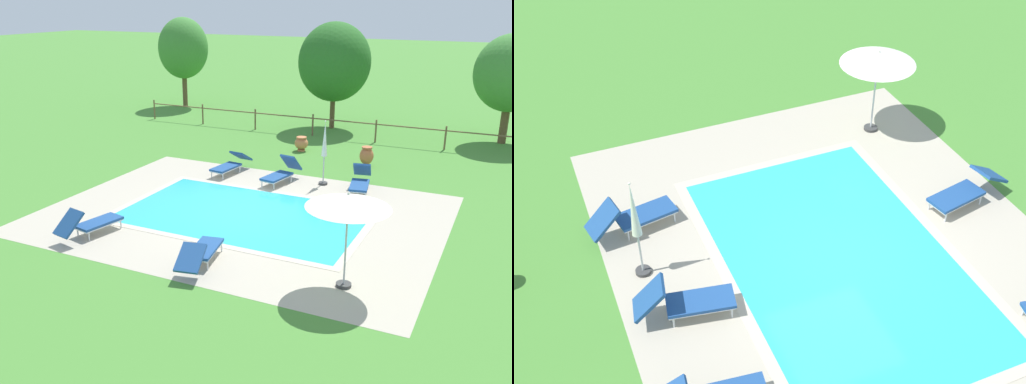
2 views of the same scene
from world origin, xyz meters
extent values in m
plane|color=#478433|center=(0.00, 0.00, 0.00)|extent=(160.00, 160.00, 0.00)
cube|color=#B2A893|center=(0.00, 0.00, 0.00)|extent=(11.89, 9.10, 0.01)
cube|color=#2DB7C6|center=(0.00, 0.00, 0.01)|extent=(7.23, 4.44, 0.01)
cube|color=#C0B59F|center=(0.00, 2.34, 0.01)|extent=(7.71, 0.24, 0.01)
cube|color=#C0B59F|center=(0.00, -2.34, 0.01)|extent=(7.71, 0.24, 0.01)
cube|color=#C0B59F|center=(3.74, 0.00, 0.01)|extent=(0.24, 4.44, 0.01)
cube|color=#C0B59F|center=(-3.74, 0.00, 0.01)|extent=(0.24, 4.44, 0.01)
cube|color=navy|center=(2.67, 3.40, 0.32)|extent=(0.83, 1.39, 0.07)
cube|color=navy|center=(2.50, 4.36, 0.59)|extent=(0.72, 0.78, 0.60)
cube|color=silver|center=(2.67, 3.40, 0.26)|extent=(0.79, 1.36, 0.04)
cylinder|color=silver|center=(3.03, 2.91, 0.14)|extent=(0.04, 0.04, 0.28)
cylinder|color=silver|center=(2.53, 2.81, 0.14)|extent=(0.04, 0.04, 0.28)
cylinder|color=silver|center=(2.82, 3.99, 0.14)|extent=(0.04, 0.04, 0.28)
cylinder|color=silver|center=(2.32, 3.90, 0.14)|extent=(0.04, 0.04, 0.28)
cube|color=navy|center=(0.55, -3.24, 0.32)|extent=(0.84, 1.39, 0.07)
cube|color=navy|center=(0.74, -4.24, 0.52)|extent=(0.74, 0.87, 0.47)
cube|color=silver|center=(0.55, -3.24, 0.26)|extent=(0.80, 1.36, 0.04)
cylinder|color=silver|center=(0.19, -2.75, 0.14)|extent=(0.04, 0.04, 0.28)
cylinder|color=silver|center=(0.69, -2.65, 0.14)|extent=(0.04, 0.04, 0.28)
cylinder|color=silver|center=(0.40, -3.83, 0.14)|extent=(0.04, 0.04, 0.28)
cylinder|color=silver|center=(0.90, -3.73, 0.14)|extent=(0.04, 0.04, 0.28)
cube|color=navy|center=(-0.25, 3.10, 0.32)|extent=(0.82, 1.39, 0.07)
cube|color=navy|center=(-0.08, 4.03, 0.62)|extent=(0.70, 0.73, 0.65)
cube|color=silver|center=(-0.25, 3.10, 0.26)|extent=(0.79, 1.36, 0.04)
cylinder|color=silver|center=(-0.10, 2.51, 0.14)|extent=(0.04, 0.04, 0.28)
cylinder|color=silver|center=(-0.60, 2.60, 0.14)|extent=(0.04, 0.04, 0.28)
cylinder|color=silver|center=(0.10, 3.60, 0.14)|extent=(0.04, 0.04, 0.28)
cylinder|color=silver|center=(-0.40, 3.69, 0.14)|extent=(0.04, 0.04, 0.28)
cube|color=navy|center=(-3.05, -3.02, 0.32)|extent=(0.85, 1.40, 0.07)
cube|color=navy|center=(-3.25, -3.97, 0.59)|extent=(0.73, 0.79, 0.60)
cube|color=silver|center=(-3.05, -3.02, 0.26)|extent=(0.82, 1.36, 0.04)
cylinder|color=silver|center=(-3.19, -2.43, 0.14)|extent=(0.04, 0.04, 0.28)
cylinder|color=silver|center=(-2.69, -2.53, 0.14)|extent=(0.04, 0.04, 0.28)
cylinder|color=silver|center=(-3.42, -3.51, 0.14)|extent=(0.04, 0.04, 0.28)
cylinder|color=silver|center=(-2.92, -3.61, 0.14)|extent=(0.04, 0.04, 0.28)
cube|color=navy|center=(-2.43, 3.32, 0.32)|extent=(0.76, 1.36, 0.07)
cube|color=navy|center=(-2.30, 4.33, 0.52)|extent=(0.69, 0.83, 0.47)
cube|color=silver|center=(-2.43, 3.32, 0.26)|extent=(0.72, 1.33, 0.04)
cylinder|color=silver|center=(-2.24, 2.74, 0.14)|extent=(0.04, 0.04, 0.28)
cylinder|color=silver|center=(-2.75, 2.81, 0.14)|extent=(0.04, 0.04, 0.28)
cylinder|color=silver|center=(-2.10, 3.84, 0.14)|extent=(0.04, 0.04, 0.28)
cylinder|color=silver|center=(-2.61, 3.90, 0.14)|extent=(0.04, 0.04, 0.28)
cylinder|color=#383838|center=(4.15, -3.08, 0.04)|extent=(0.36, 0.36, 0.08)
cylinder|color=#B2B5B7|center=(4.15, -3.08, 1.13)|extent=(0.04, 0.04, 2.25)
cone|color=white|center=(4.15, -3.08, 2.11)|extent=(1.92, 1.92, 0.32)
sphere|color=white|center=(4.15, -3.08, 2.28)|extent=(0.06, 0.06, 0.06)
cylinder|color=#383838|center=(1.23, 3.86, 0.04)|extent=(0.32, 0.32, 0.08)
cylinder|color=#B2B5B7|center=(1.23, 3.86, 0.53)|extent=(0.04, 0.04, 1.06)
cone|color=white|center=(1.23, 3.86, 1.67)|extent=(0.20, 0.20, 1.22)
sphere|color=white|center=(1.23, 3.86, 2.30)|extent=(0.05, 0.05, 0.05)
cylinder|color=#B7663D|center=(2.01, 6.78, 0.04)|extent=(0.30, 0.30, 0.08)
ellipsoid|color=#B7663D|center=(2.01, 6.78, 0.42)|extent=(0.55, 0.55, 0.68)
cylinder|color=#B7663D|center=(2.01, 6.78, 0.76)|extent=(0.41, 0.41, 0.06)
cylinder|color=#C67547|center=(-1.17, 7.87, 0.04)|extent=(0.32, 0.32, 0.08)
ellipsoid|color=#C67547|center=(-1.17, 7.87, 0.34)|extent=(0.59, 0.59, 0.52)
cylinder|color=#C67547|center=(-1.17, 7.87, 0.60)|extent=(0.44, 0.44, 0.06)
cylinder|color=brown|center=(-10.97, 10.81, 0.53)|extent=(0.08, 0.08, 1.05)
cylinder|color=brown|center=(-7.89, 10.81, 0.53)|extent=(0.08, 0.08, 1.05)
cylinder|color=brown|center=(-4.81, 10.81, 0.53)|extent=(0.08, 0.08, 1.05)
cylinder|color=brown|center=(-1.73, 10.81, 0.53)|extent=(0.08, 0.08, 1.05)
cylinder|color=brown|center=(1.35, 10.81, 0.53)|extent=(0.08, 0.08, 1.05)
cylinder|color=brown|center=(4.42, 10.81, 0.53)|extent=(0.08, 0.08, 1.05)
cube|color=brown|center=(-0.19, 10.81, 0.85)|extent=(21.56, 0.05, 0.05)
cylinder|color=brown|center=(-1.44, 12.86, 0.93)|extent=(0.25, 0.25, 1.86)
ellipsoid|color=#286623|center=(-1.44, 12.86, 3.32)|extent=(3.59, 3.59, 3.88)
cylinder|color=brown|center=(6.63, 13.22, 0.94)|extent=(0.36, 0.36, 1.88)
ellipsoid|color=#3D7F33|center=(6.63, 13.22, 3.17)|extent=(3.22, 3.22, 3.44)
cylinder|color=brown|center=(-11.59, 14.91, 1.07)|extent=(0.29, 0.29, 2.14)
ellipsoid|color=#3D7F33|center=(-11.59, 14.91, 3.48)|extent=(2.99, 2.99, 3.59)
camera|label=1|loc=(7.31, -14.34, 6.29)|focal=39.34mm
camera|label=2|loc=(-8.81, 5.26, 9.83)|focal=47.30mm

